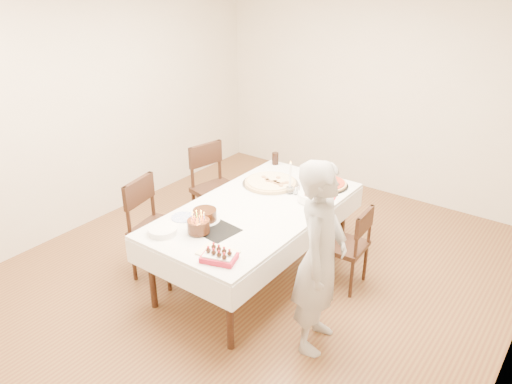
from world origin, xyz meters
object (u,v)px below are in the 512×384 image
Objects in this scene: taper_candle at (290,177)px; birthday_cake at (198,222)px; pizza_white at (270,182)px; dining_table at (256,242)px; chair_left_dessert at (161,230)px; chair_left_savory at (218,191)px; layer_cake at (205,215)px; person at (320,258)px; strawberry_box at (219,257)px; pizza_pepperoni at (327,184)px; chair_right_savory at (344,246)px; pasta_bowl at (310,197)px; cola_glass at (275,159)px.

taper_candle is 1.13m from birthday_cake.
birthday_cake is at bearing -86.19° from pizza_white.
chair_left_dessert is (-0.74, -0.53, 0.12)m from dining_table.
chair_left_savory is at bearing 178.76° from taper_candle.
chair_left_savory is at bearing 124.88° from layer_cake.
person is (1.81, -0.93, 0.29)m from chair_left_savory.
chair_left_savory is 3.81× the size of strawberry_box.
person is at bearing -63.02° from pizza_pepperoni.
birthday_cake is 0.72× the size of strawberry_box.
chair_left_dessert is at bearing -144.73° from dining_table.
dining_table is 0.95m from pizza_pepperoni.
pasta_bowl is (-0.40, 0.02, 0.38)m from chair_right_savory.
taper_candle is 1.35m from strawberry_box.
person is at bearing 170.99° from chair_left_dessert.
dining_table is 8.10× the size of strawberry_box.
layer_cake is at bearing -141.01° from chair_right_savory.
chair_left_savory reaches higher than chair_right_savory.
pasta_bowl is (1.20, -0.06, 0.29)m from chair_left_savory.
taper_candle is (-0.25, 0.04, 0.13)m from pasta_bowl.
birthday_cake reaches higher than chair_right_savory.
chair_right_savory is 1.61m from chair_left_savory.
cola_glass is at bearing 144.15° from pasta_bowl.
pasta_bowl is at bearing -170.57° from chair_left_savory.
chair_right_savory is 2.41× the size of taper_candle.
chair_left_dessert is 1.14m from strawberry_box.
chair_right_savory is 1.34m from layer_cake.
person is at bearing 164.95° from chair_left_savory.
pizza_white is 1.33× the size of pizza_pepperoni.
chair_left_savory reaches higher than layer_cake.
taper_candle is at bearing 171.51° from chair_right_savory.
chair_right_savory is 0.82× the size of chair_left_savory.
person reaches higher than chair_right_savory.
dining_table is 0.68m from pasta_bowl.
dining_table is at bearing -155.62° from chair_right_savory.
person is (0.21, -0.85, 0.38)m from chair_right_savory.
dining_table is 0.67m from pizza_white.
pizza_pepperoni is 1.38m from layer_cake.
person is 5.98× the size of layer_cake.
pasta_bowl is 1.16m from birthday_cake.
dining_table is 1.02m from strawberry_box.
chair_left_dessert reaches higher than dining_table.
pizza_pepperoni is 2.28× the size of birthday_cake.
pasta_bowl is 1.29m from strawberry_box.
pasta_bowl is at bearing 88.31° from strawberry_box.
chair_left_dessert is at bearing -130.46° from taper_candle.
chair_right_savory reaches higher than dining_table.
cola_glass is 0.51× the size of layer_cake.
taper_candle is 1.81× the size of birthday_cake.
birthday_cake reaches higher than dining_table.
pizza_pepperoni is 0.41m from pasta_bowl.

